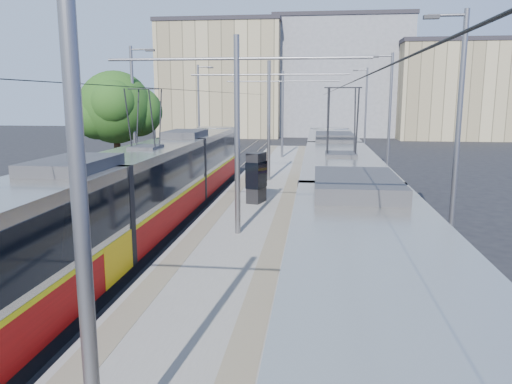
# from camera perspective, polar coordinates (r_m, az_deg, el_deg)

# --- Properties ---
(ground) EXTENTS (160.00, 160.00, 0.00)m
(ground) POSITION_cam_1_polar(r_m,az_deg,el_deg) (11.14, -8.71, -17.09)
(ground) COLOR black
(ground) RESTS_ON ground
(platform) EXTENTS (4.00, 50.00, 0.30)m
(platform) POSITION_cam_1_polar(r_m,az_deg,el_deg) (27.09, 0.84, 0.02)
(platform) COLOR gray
(platform) RESTS_ON ground
(tactile_strip_left) EXTENTS (0.70, 50.00, 0.01)m
(tactile_strip_left) POSITION_cam_1_polar(r_m,az_deg,el_deg) (27.25, -2.19, 0.40)
(tactile_strip_left) COLOR gray
(tactile_strip_left) RESTS_ON platform
(tactile_strip_right) EXTENTS (0.70, 50.00, 0.01)m
(tactile_strip_right) POSITION_cam_1_polar(r_m,az_deg,el_deg) (26.95, 3.91, 0.27)
(tactile_strip_right) COLOR gray
(tactile_strip_right) RESTS_ON platform
(rails) EXTENTS (8.71, 70.00, 0.03)m
(rails) POSITION_cam_1_polar(r_m,az_deg,el_deg) (27.11, 0.84, -0.26)
(rails) COLOR gray
(rails) RESTS_ON ground
(tram_left) EXTENTS (2.43, 28.81, 5.50)m
(tram_left) POSITION_cam_1_polar(r_m,az_deg,el_deg) (19.55, -12.29, 0.25)
(tram_left) COLOR black
(tram_left) RESTS_ON ground
(tram_right) EXTENTS (2.43, 31.95, 5.50)m
(tram_right) POSITION_cam_1_polar(r_m,az_deg,el_deg) (16.92, 9.53, -0.75)
(tram_right) COLOR black
(tram_right) RESTS_ON ground
(catenary) EXTENTS (9.20, 70.00, 7.00)m
(catenary) POSITION_cam_1_polar(r_m,az_deg,el_deg) (23.80, 0.15, 9.14)
(catenary) COLOR slate
(catenary) RESTS_ON platform
(street_lamps) EXTENTS (15.18, 38.22, 8.00)m
(street_lamps) POSITION_cam_1_polar(r_m,az_deg,el_deg) (30.62, 1.65, 8.85)
(street_lamps) COLOR slate
(street_lamps) RESTS_ON ground
(shelter) EXTENTS (0.94, 1.21, 2.36)m
(shelter) POSITION_cam_1_polar(r_m,az_deg,el_deg) (23.44, 0.04, 1.78)
(shelter) COLOR black
(shelter) RESTS_ON platform
(tree) EXTENTS (4.63, 4.28, 6.73)m
(tree) POSITION_cam_1_polar(r_m,az_deg,el_deg) (30.56, -15.16, 9.17)
(tree) COLOR #382314
(tree) RESTS_ON ground
(building_left) EXTENTS (16.32, 12.24, 15.19)m
(building_left) POSITION_cam_1_polar(r_m,az_deg,el_deg) (70.68, -3.69, 12.65)
(building_left) COLOR tan
(building_left) RESTS_ON ground
(building_centre) EXTENTS (18.36, 14.28, 15.96)m
(building_centre) POSITION_cam_1_polar(r_m,az_deg,el_deg) (73.60, 9.56, 12.75)
(building_centre) COLOR gray
(building_centre) RESTS_ON ground
(building_right) EXTENTS (14.28, 10.20, 12.22)m
(building_right) POSITION_cam_1_polar(r_m,az_deg,el_deg) (69.65, 21.53, 10.76)
(building_right) COLOR tan
(building_right) RESTS_ON ground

